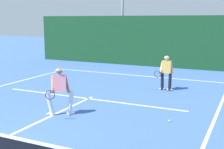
% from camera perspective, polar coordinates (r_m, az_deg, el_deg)
% --- Properties ---
extents(court_line_baseline_far, '(9.74, 0.10, 0.01)m').
position_cam_1_polar(court_line_baseline_far, '(16.87, 4.83, -0.18)').
color(court_line_baseline_far, white).
rests_on(court_line_baseline_far, ground_plane).
extents(court_line_service, '(7.94, 0.10, 0.01)m').
position_cam_1_polar(court_line_service, '(11.98, -4.56, -4.59)').
color(court_line_service, white).
rests_on(court_line_service, ground_plane).
extents(court_line_centre, '(0.10, 6.40, 0.01)m').
position_cam_1_polar(court_line_centre, '(9.68, -13.28, -8.53)').
color(court_line_centre, white).
rests_on(court_line_centre, ground_plane).
extents(player_near, '(0.87, 1.05, 1.59)m').
position_cam_1_polar(player_near, '(9.89, -9.95, -2.80)').
color(player_near, silver).
rests_on(player_near, ground_plane).
extents(player_far, '(0.67, 0.86, 1.54)m').
position_cam_1_polar(player_far, '(13.41, 10.29, 0.57)').
color(player_far, black).
rests_on(player_far, ground_plane).
extents(tennis_ball, '(0.07, 0.07, 0.07)m').
position_cam_1_polar(tennis_ball, '(9.45, 10.86, -8.72)').
color(tennis_ball, '#D1E033').
rests_on(tennis_ball, ground_plane).
extents(back_fence_windscreen, '(18.22, 0.12, 3.36)m').
position_cam_1_polar(back_fence_windscreen, '(19.96, 8.49, 6.24)').
color(back_fence_windscreen, '#164221').
rests_on(back_fence_windscreen, ground_plane).
extents(light_pole, '(0.55, 0.44, 6.57)m').
position_cam_1_polar(light_pole, '(22.17, 2.03, 13.01)').
color(light_pole, '#9EA39E').
rests_on(light_pole, ground_plane).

